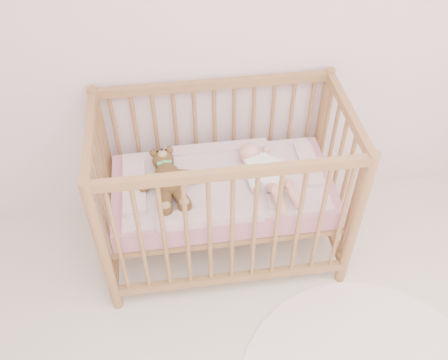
{
  "coord_description": "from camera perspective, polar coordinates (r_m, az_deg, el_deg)",
  "views": [
    {
      "loc": [
        -0.38,
        -0.32,
        2.51
      ],
      "look_at": [
        -0.12,
        1.55,
        0.62
      ],
      "focal_mm": 40.0,
      "sensor_mm": 36.0,
      "label": 1
    }
  ],
  "objects": [
    {
      "name": "mattress",
      "position": [
        2.8,
        -0.14,
        -1.24
      ],
      "size": [
        1.22,
        0.62,
        0.13
      ],
      "primitive_type": "cube",
      "color": "#C57B97",
      "rests_on": "crib"
    },
    {
      "name": "blanket",
      "position": [
        2.75,
        -0.14,
        -0.16
      ],
      "size": [
        1.1,
        0.58,
        0.06
      ],
      "primitive_type": null,
      "color": "pink",
      "rests_on": "mattress"
    },
    {
      "name": "baby",
      "position": [
        2.71,
        4.62,
        1.13
      ],
      "size": [
        0.43,
        0.6,
        0.13
      ],
      "primitive_type": null,
      "rotation": [
        0.0,
        0.0,
        0.34
      ],
      "color": "white",
      "rests_on": "blanket"
    },
    {
      "name": "crib",
      "position": [
        2.79,
        -0.14,
        -1.02
      ],
      "size": [
        1.36,
        0.76,
        1.0
      ],
      "primitive_type": null,
      "color": "#AE7E4A",
      "rests_on": "floor"
    },
    {
      "name": "wall_back",
      "position": [
        2.62,
        1.29,
        18.75
      ],
      "size": [
        4.0,
        0.02,
        2.7
      ],
      "primitive_type": "cube",
      "color": "white",
      "rests_on": "floor"
    },
    {
      "name": "teddy_bear",
      "position": [
        2.66,
        -6.39,
        0.22
      ],
      "size": [
        0.39,
        0.51,
        0.13
      ],
      "primitive_type": null,
      "rotation": [
        0.0,
        0.0,
        0.13
      ],
      "color": "brown",
      "rests_on": "blanket"
    }
  ]
}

